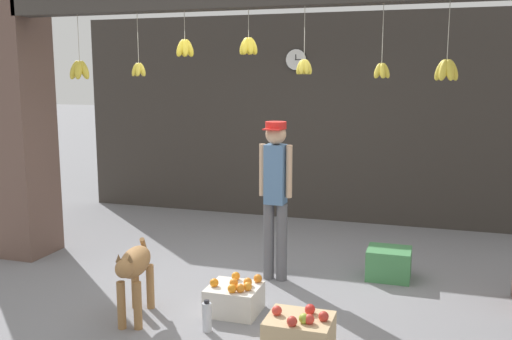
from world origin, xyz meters
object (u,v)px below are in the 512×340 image
Objects in this scene: fruit_crate_apples at (299,334)px; produce_box_green at (389,264)px; shopkeeper at (276,188)px; dog at (134,268)px; water_bottle at (207,317)px; wall_clock at (296,60)px; fruit_crate_oranges at (235,298)px.

produce_box_green is (0.51, 1.85, 0.01)m from fruit_crate_apples.
dog is at bearing 58.73° from shopkeeper.
shopkeeper is 1.58m from water_bottle.
dog is 2.67× the size of wall_clock.
fruit_crate_oranges is 1.47× the size of wall_clock.
dog reaches higher than water_bottle.
fruit_crate_oranges is 0.43m from water_bottle.
dog is 1.52m from fruit_crate_apples.
wall_clock is (-0.31, 3.45, 2.16)m from fruit_crate_oranges.
dog is 2.63m from produce_box_green.
produce_box_green is 3.40m from wall_clock.
dog is at bearing 173.84° from fruit_crate_apples.
water_bottle is (-0.20, -1.33, -0.83)m from shopkeeper.
fruit_crate_oranges is 0.91× the size of fruit_crate_apples.
fruit_crate_apples is at bearing -37.78° from fruit_crate_oranges.
shopkeeper is at bearing 82.75° from fruit_crate_oranges.
fruit_crate_apples is at bearing -75.62° from wall_clock.
dog is 0.75m from water_bottle.
dog is 4.29m from wall_clock.
fruit_crate_apples is (0.61, -1.47, -0.80)m from shopkeeper.
fruit_crate_apples is 1.85× the size of water_bottle.
wall_clock is at bearing 125.43° from produce_box_green.
fruit_crate_apples is 1.12× the size of produce_box_green.
shopkeeper is 3.30× the size of fruit_crate_apples.
dog is at bearing -139.54° from produce_box_green.
water_bottle is at bearing -101.84° from fruit_crate_oranges.
shopkeeper is at bearing -80.56° from wall_clock.
water_bottle is at bearing 73.58° from dog.
shopkeeper is 3.62× the size of fruit_crate_oranges.
fruit_crate_oranges is at bearing 78.16° from water_bottle.
fruit_crate_oranges is at bearing 142.22° from fruit_crate_apples.
dog is 1.65m from shopkeeper.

